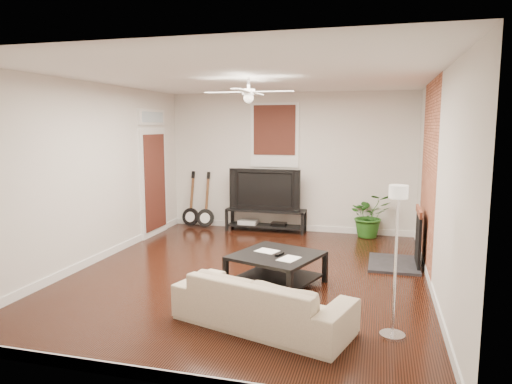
# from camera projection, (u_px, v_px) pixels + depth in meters

# --- Properties ---
(room) EXTENTS (5.01, 6.01, 2.81)m
(room) POSITION_uv_depth(u_px,v_px,m) (249.00, 178.00, 6.59)
(room) COLOR black
(room) RESTS_ON ground
(brick_accent) EXTENTS (0.02, 2.20, 2.80)m
(brick_accent) POSITION_uv_depth(u_px,v_px,m) (428.00, 176.00, 6.91)
(brick_accent) COLOR brown
(brick_accent) RESTS_ON floor
(fireplace) EXTENTS (0.80, 1.10, 0.92)m
(fireplace) POSITION_uv_depth(u_px,v_px,m) (405.00, 237.00, 7.12)
(fireplace) COLOR black
(fireplace) RESTS_ON floor
(window_back) EXTENTS (1.00, 0.06, 1.30)m
(window_back) POSITION_uv_depth(u_px,v_px,m) (274.00, 135.00, 9.43)
(window_back) COLOR #38170F
(window_back) RESTS_ON wall_back
(door_left) EXTENTS (0.08, 1.00, 2.50)m
(door_left) POSITION_uv_depth(u_px,v_px,m) (154.00, 172.00, 9.06)
(door_left) COLOR white
(door_left) RESTS_ON wall_left
(tv_stand) EXTENTS (1.62, 0.43, 0.45)m
(tv_stand) POSITION_uv_depth(u_px,v_px,m) (266.00, 220.00, 9.53)
(tv_stand) COLOR black
(tv_stand) RESTS_ON floor
(tv) EXTENTS (1.45, 0.19, 0.84)m
(tv) POSITION_uv_depth(u_px,v_px,m) (266.00, 189.00, 9.45)
(tv) COLOR black
(tv) RESTS_ON tv_stand
(coffee_table) EXTENTS (1.32, 1.32, 0.43)m
(coffee_table) POSITION_uv_depth(u_px,v_px,m) (276.00, 270.00, 6.27)
(coffee_table) COLOR black
(coffee_table) RESTS_ON floor
(sofa) EXTENTS (2.06, 1.28, 0.56)m
(sofa) POSITION_uv_depth(u_px,v_px,m) (262.00, 301.00, 4.98)
(sofa) COLOR tan
(sofa) RESTS_ON floor
(floor_lamp) EXTENTS (0.32, 0.32, 1.57)m
(floor_lamp) POSITION_uv_depth(u_px,v_px,m) (395.00, 262.00, 4.66)
(floor_lamp) COLOR white
(floor_lamp) RESTS_ON floor
(potted_plant) EXTENTS (0.96, 0.90, 0.86)m
(potted_plant) POSITION_uv_depth(u_px,v_px,m) (369.00, 215.00, 8.98)
(potted_plant) COLOR #25611B
(potted_plant) RESTS_ON floor
(guitar_left) EXTENTS (0.39, 0.29, 1.20)m
(guitar_left) POSITION_uv_depth(u_px,v_px,m) (190.00, 199.00, 9.86)
(guitar_left) COLOR black
(guitar_left) RESTS_ON floor
(guitar_right) EXTENTS (0.38, 0.27, 1.20)m
(guitar_right) POSITION_uv_depth(u_px,v_px,m) (205.00, 200.00, 9.75)
(guitar_right) COLOR black
(guitar_right) RESTS_ON floor
(ceiling_fan) EXTENTS (1.24, 1.24, 0.32)m
(ceiling_fan) POSITION_uv_depth(u_px,v_px,m) (249.00, 92.00, 6.42)
(ceiling_fan) COLOR white
(ceiling_fan) RESTS_ON ceiling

